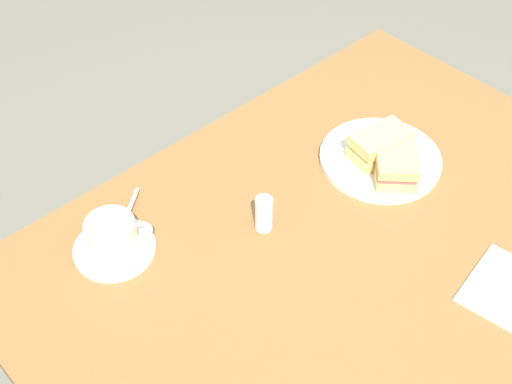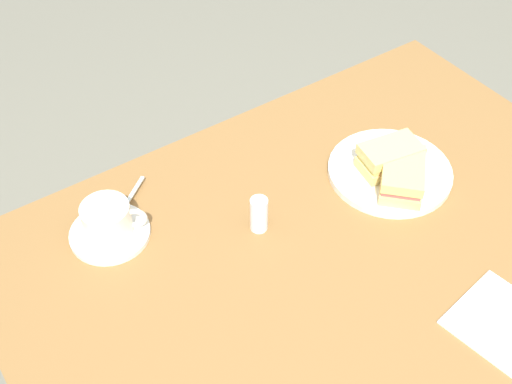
% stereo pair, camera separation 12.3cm
% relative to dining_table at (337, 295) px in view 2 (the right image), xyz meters
% --- Properties ---
extents(dining_table, '(1.15, 0.84, 0.77)m').
position_rel_dining_table_xyz_m(dining_table, '(0.00, 0.00, 0.00)').
color(dining_table, brown).
rests_on(dining_table, ground_plane).
extents(sandwich_plate, '(0.24, 0.24, 0.01)m').
position_rel_dining_table_xyz_m(sandwich_plate, '(0.20, 0.10, 0.14)').
color(sandwich_plate, silver).
rests_on(sandwich_plate, dining_table).
extents(sandwich_front, '(0.12, 0.09, 0.06)m').
position_rel_dining_table_xyz_m(sandwich_front, '(0.20, 0.11, 0.17)').
color(sandwich_front, '#D4BE71').
rests_on(sandwich_front, sandwich_plate).
extents(sandwich_back, '(0.14, 0.14, 0.05)m').
position_rel_dining_table_xyz_m(sandwich_back, '(0.19, 0.06, 0.17)').
color(sandwich_back, '#E0BE72').
rests_on(sandwich_back, sandwich_plate).
extents(coffee_saucer, '(0.14, 0.14, 0.01)m').
position_rel_dining_table_xyz_m(coffee_saucer, '(-0.32, 0.26, 0.13)').
color(coffee_saucer, silver).
rests_on(coffee_saucer, dining_table).
extents(coffee_cup, '(0.11, 0.09, 0.06)m').
position_rel_dining_table_xyz_m(coffee_cup, '(-0.32, 0.26, 0.17)').
color(coffee_cup, silver).
rests_on(coffee_cup, coffee_saucer).
extents(spoon, '(0.08, 0.07, 0.01)m').
position_rel_dining_table_xyz_m(spoon, '(-0.26, 0.31, 0.14)').
color(spoon, silver).
rests_on(spoon, coffee_saucer).
extents(napkin, '(0.17, 0.17, 0.00)m').
position_rel_dining_table_xyz_m(napkin, '(0.12, -0.26, 0.13)').
color(napkin, white).
rests_on(napkin, dining_table).
extents(salt_shaker, '(0.03, 0.03, 0.07)m').
position_rel_dining_table_xyz_m(salt_shaker, '(-0.09, 0.13, 0.16)').
color(salt_shaker, silver).
rests_on(salt_shaker, dining_table).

